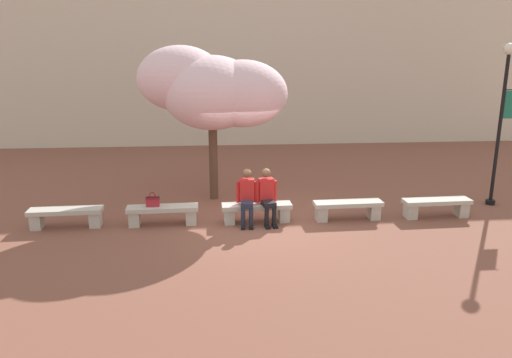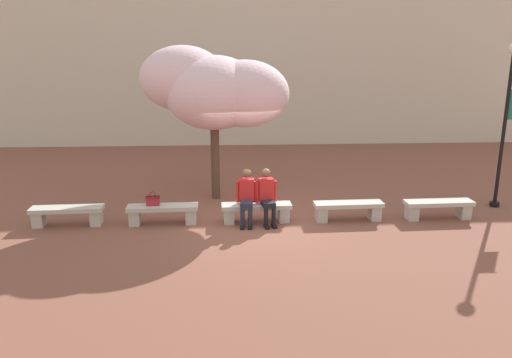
{
  "view_description": "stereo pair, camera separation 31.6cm",
  "coord_description": "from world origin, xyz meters",
  "px_view_note": "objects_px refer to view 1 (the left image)",
  "views": [
    {
      "loc": [
        -0.94,
        -11.1,
        4.02
      ],
      "look_at": [
        0.0,
        0.2,
        1.0
      ],
      "focal_mm": 35.0,
      "sensor_mm": 36.0,
      "label": 1
    },
    {
      "loc": [
        -0.62,
        -11.12,
        4.02
      ],
      "look_at": [
        0.0,
        0.2,
        1.0
      ],
      "focal_mm": 35.0,
      "sensor_mm": 36.0,
      "label": 2
    }
  ],
  "objects_px": {
    "stone_bench_east_end": "(437,205)",
    "handbag": "(153,201)",
    "stone_bench_center": "(257,210)",
    "person_seated_left": "(247,195)",
    "cherry_tree_main": "(212,89)",
    "lamp_post_with_banner": "(502,111)",
    "stone_bench_west_end": "(66,215)",
    "person_seated_right": "(267,194)",
    "stone_bench_near_east": "(348,208)",
    "stone_bench_near_west": "(163,212)"
  },
  "relations": [
    {
      "from": "stone_bench_near_west",
      "to": "lamp_post_with_banner",
      "type": "bearing_deg",
      "value": 5.84
    },
    {
      "from": "stone_bench_east_end",
      "to": "cherry_tree_main",
      "type": "height_order",
      "value": "cherry_tree_main"
    },
    {
      "from": "stone_bench_near_west",
      "to": "stone_bench_near_east",
      "type": "distance_m",
      "value": 4.37
    },
    {
      "from": "stone_bench_near_west",
      "to": "handbag",
      "type": "bearing_deg",
      "value": 176.2
    },
    {
      "from": "stone_bench_west_end",
      "to": "person_seated_right",
      "type": "distance_m",
      "value": 4.63
    },
    {
      "from": "stone_bench_east_end",
      "to": "person_seated_left",
      "type": "bearing_deg",
      "value": -179.34
    },
    {
      "from": "person_seated_left",
      "to": "cherry_tree_main",
      "type": "relative_size",
      "value": 0.32
    },
    {
      "from": "stone_bench_near_east",
      "to": "stone_bench_east_end",
      "type": "relative_size",
      "value": 1.0
    },
    {
      "from": "stone_bench_near_west",
      "to": "cherry_tree_main",
      "type": "relative_size",
      "value": 0.41
    },
    {
      "from": "cherry_tree_main",
      "to": "lamp_post_with_banner",
      "type": "relative_size",
      "value": 0.99
    },
    {
      "from": "person_seated_right",
      "to": "handbag",
      "type": "height_order",
      "value": "person_seated_right"
    },
    {
      "from": "stone_bench_near_west",
      "to": "handbag",
      "type": "height_order",
      "value": "handbag"
    },
    {
      "from": "stone_bench_west_end",
      "to": "person_seated_left",
      "type": "height_order",
      "value": "person_seated_left"
    },
    {
      "from": "handbag",
      "to": "stone_bench_east_end",
      "type": "bearing_deg",
      "value": -0.12
    },
    {
      "from": "stone_bench_near_west",
      "to": "person_seated_right",
      "type": "bearing_deg",
      "value": -1.24
    },
    {
      "from": "stone_bench_west_end",
      "to": "stone_bench_near_east",
      "type": "bearing_deg",
      "value": 0.0
    },
    {
      "from": "cherry_tree_main",
      "to": "stone_bench_east_end",
      "type": "bearing_deg",
      "value": -20.33
    },
    {
      "from": "stone_bench_center",
      "to": "cherry_tree_main",
      "type": "relative_size",
      "value": 0.41
    },
    {
      "from": "stone_bench_west_end",
      "to": "cherry_tree_main",
      "type": "distance_m",
      "value": 4.73
    },
    {
      "from": "stone_bench_east_end",
      "to": "person_seated_right",
      "type": "relative_size",
      "value": 1.28
    },
    {
      "from": "stone_bench_near_west",
      "to": "person_seated_right",
      "type": "relative_size",
      "value": 1.28
    },
    {
      "from": "stone_bench_near_west",
      "to": "stone_bench_near_east",
      "type": "xyz_separation_m",
      "value": [
        4.37,
        0.0,
        0.0
      ]
    },
    {
      "from": "person_seated_right",
      "to": "stone_bench_near_east",
      "type": "bearing_deg",
      "value": 1.55
    },
    {
      "from": "stone_bench_near_east",
      "to": "cherry_tree_main",
      "type": "relative_size",
      "value": 0.41
    },
    {
      "from": "stone_bench_west_end",
      "to": "stone_bench_center",
      "type": "distance_m",
      "value": 4.37
    },
    {
      "from": "stone_bench_near_west",
      "to": "person_seated_left",
      "type": "height_order",
      "value": "person_seated_left"
    },
    {
      "from": "stone_bench_west_end",
      "to": "cherry_tree_main",
      "type": "xyz_separation_m",
      "value": [
        3.38,
        1.99,
        2.65
      ]
    },
    {
      "from": "stone_bench_near_east",
      "to": "handbag",
      "type": "bearing_deg",
      "value": 179.82
    },
    {
      "from": "cherry_tree_main",
      "to": "lamp_post_with_banner",
      "type": "bearing_deg",
      "value": -8.84
    },
    {
      "from": "stone_bench_near_east",
      "to": "lamp_post_with_banner",
      "type": "relative_size",
      "value": 0.4
    },
    {
      "from": "stone_bench_near_west",
      "to": "stone_bench_center",
      "type": "distance_m",
      "value": 2.19
    },
    {
      "from": "stone_bench_center",
      "to": "lamp_post_with_banner",
      "type": "xyz_separation_m",
      "value": [
        6.26,
        0.86,
        2.16
      ]
    },
    {
      "from": "lamp_post_with_banner",
      "to": "stone_bench_near_east",
      "type": "bearing_deg",
      "value": -168.02
    },
    {
      "from": "person_seated_left",
      "to": "stone_bench_east_end",
      "type": "bearing_deg",
      "value": 0.66
    },
    {
      "from": "stone_bench_center",
      "to": "stone_bench_near_west",
      "type": "bearing_deg",
      "value": 180.0
    },
    {
      "from": "stone_bench_west_end",
      "to": "stone_bench_center",
      "type": "relative_size",
      "value": 1.0
    },
    {
      "from": "lamp_post_with_banner",
      "to": "stone_bench_near_west",
      "type": "bearing_deg",
      "value": -174.16
    },
    {
      "from": "person_seated_right",
      "to": "lamp_post_with_banner",
      "type": "bearing_deg",
      "value": 8.65
    },
    {
      "from": "stone_bench_center",
      "to": "handbag",
      "type": "bearing_deg",
      "value": 179.66
    },
    {
      "from": "cherry_tree_main",
      "to": "stone_bench_near_west",
      "type": "bearing_deg",
      "value": -120.82
    },
    {
      "from": "stone_bench_west_end",
      "to": "stone_bench_east_end",
      "type": "distance_m",
      "value": 8.75
    },
    {
      "from": "stone_bench_center",
      "to": "stone_bench_east_end",
      "type": "xyz_separation_m",
      "value": [
        4.37,
        0.0,
        0.0
      ]
    },
    {
      "from": "stone_bench_center",
      "to": "handbag",
      "type": "relative_size",
      "value": 4.86
    },
    {
      "from": "stone_bench_east_end",
      "to": "handbag",
      "type": "distance_m",
      "value": 6.79
    },
    {
      "from": "person_seated_left",
      "to": "handbag",
      "type": "xyz_separation_m",
      "value": [
        -2.17,
        0.07,
        -0.12
      ]
    },
    {
      "from": "person_seated_left",
      "to": "stone_bench_near_west",
      "type": "bearing_deg",
      "value": 178.44
    },
    {
      "from": "stone_bench_near_west",
      "to": "cherry_tree_main",
      "type": "xyz_separation_m",
      "value": [
        1.19,
        1.99,
        2.65
      ]
    },
    {
      "from": "stone_bench_near_west",
      "to": "stone_bench_east_end",
      "type": "xyz_separation_m",
      "value": [
        6.56,
        0.0,
        0.0
      ]
    },
    {
      "from": "person_seated_right",
      "to": "handbag",
      "type": "relative_size",
      "value": 3.81
    },
    {
      "from": "stone_bench_near_west",
      "to": "stone_bench_center",
      "type": "xyz_separation_m",
      "value": [
        2.19,
        0.0,
        0.0
      ]
    }
  ]
}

